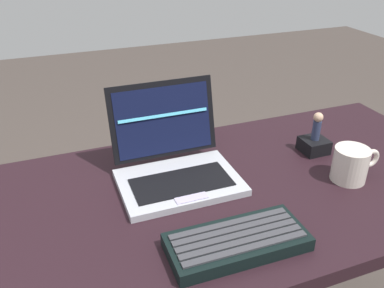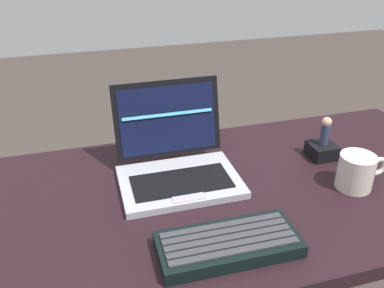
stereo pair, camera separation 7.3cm
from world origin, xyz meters
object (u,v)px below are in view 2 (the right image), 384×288
at_px(figurine_stand, 322,151).
at_px(external_keyboard, 228,244).
at_px(figurine, 325,130).
at_px(coffee_mug, 357,171).
at_px(laptop_front, 176,162).

bearing_deg(figurine_stand, external_keyboard, -144.08).
bearing_deg(figurine, coffee_mug, -90.86).
bearing_deg(external_keyboard, figurine_stand, 35.92).
xyz_separation_m(laptop_front, coffee_mug, (0.43, -0.17, -0.00)).
bearing_deg(figurine, laptop_front, 178.45).
distance_m(figurine, coffee_mug, 0.16).
height_order(external_keyboard, figurine, figurine).
relative_size(laptop_front, coffee_mug, 2.24).
distance_m(laptop_front, figurine, 0.43).
height_order(figurine, coffee_mug, figurine).
bearing_deg(figurine, external_keyboard, -144.08).
distance_m(figurine_stand, figurine, 0.07).
xyz_separation_m(laptop_front, figurine_stand, (0.43, -0.01, -0.03)).
bearing_deg(coffee_mug, figurine, 89.14).
bearing_deg(figurine_stand, figurine, 0.00).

